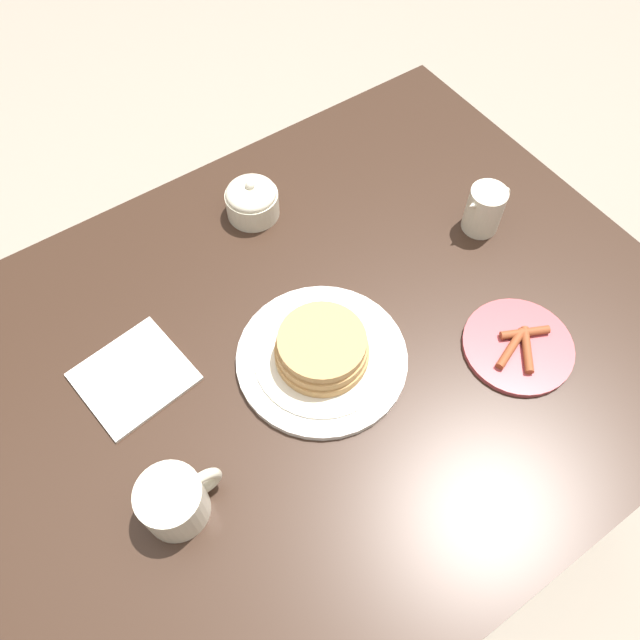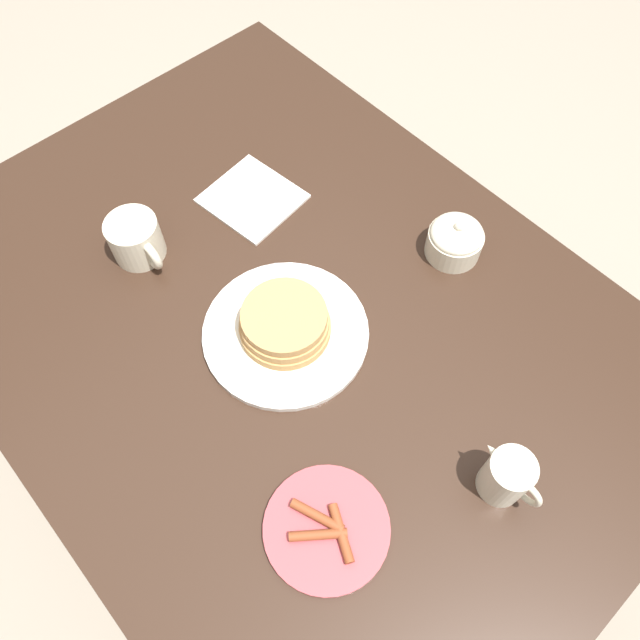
% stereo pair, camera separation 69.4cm
% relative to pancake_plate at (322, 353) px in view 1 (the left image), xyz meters
% --- Properties ---
extents(ground_plane, '(8.00, 8.00, 0.00)m').
position_rel_pancake_plate_xyz_m(ground_plane, '(-0.03, 0.02, -0.80)').
color(ground_plane, gray).
extents(dining_table, '(1.31, 0.96, 0.78)m').
position_rel_pancake_plate_xyz_m(dining_table, '(-0.03, 0.02, -0.15)').
color(dining_table, '#332116').
rests_on(dining_table, ground_plane).
extents(pancake_plate, '(0.28, 0.28, 0.07)m').
position_rel_pancake_plate_xyz_m(pancake_plate, '(0.00, 0.00, 0.00)').
color(pancake_plate, white).
rests_on(pancake_plate, dining_table).
extents(side_plate_bacon, '(0.18, 0.18, 0.02)m').
position_rel_pancake_plate_xyz_m(side_plate_bacon, '(0.28, -0.16, -0.02)').
color(side_plate_bacon, '#B2474C').
rests_on(side_plate_bacon, dining_table).
extents(coffee_mug, '(0.12, 0.09, 0.08)m').
position_rel_pancake_plate_xyz_m(coffee_mug, '(-0.30, -0.08, 0.02)').
color(coffee_mug, beige).
rests_on(coffee_mug, dining_table).
extents(creamer_pitcher, '(0.11, 0.07, 0.10)m').
position_rel_pancake_plate_xyz_m(creamer_pitcher, '(0.41, 0.07, 0.02)').
color(creamer_pitcher, beige).
rests_on(creamer_pitcher, dining_table).
extents(sugar_bowl, '(0.10, 0.10, 0.08)m').
position_rel_pancake_plate_xyz_m(sugar_bowl, '(0.07, 0.34, 0.01)').
color(sugar_bowl, beige).
rests_on(sugar_bowl, dining_table).
extents(napkin, '(0.18, 0.17, 0.01)m').
position_rel_pancake_plate_xyz_m(napkin, '(-0.27, 0.15, -0.02)').
color(napkin, silver).
rests_on(napkin, dining_table).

